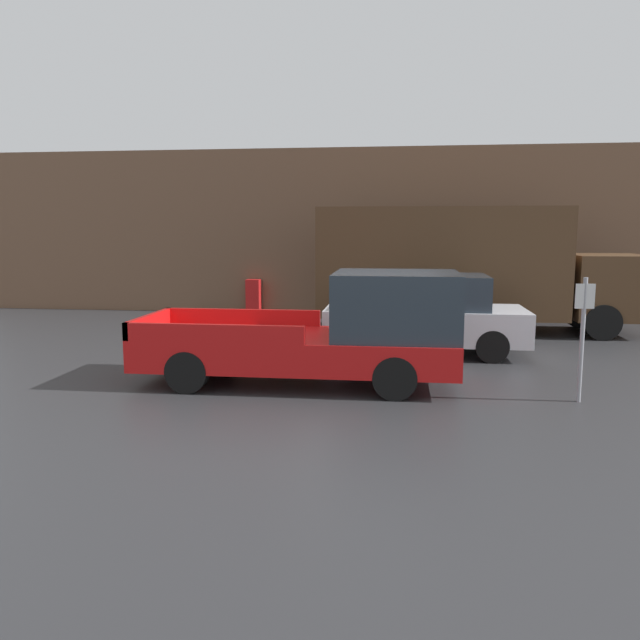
% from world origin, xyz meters
% --- Properties ---
extents(ground_plane, '(60.00, 60.00, 0.00)m').
position_xyz_m(ground_plane, '(0.00, 0.00, 0.00)').
color(ground_plane, '#2D2D30').
extents(building_wall, '(28.00, 0.15, 5.38)m').
position_xyz_m(building_wall, '(0.00, 9.22, 2.69)').
color(building_wall, brown).
rests_on(building_wall, ground).
extents(pickup_truck, '(5.72, 2.13, 2.05)m').
position_xyz_m(pickup_truck, '(-0.65, -0.24, 0.95)').
color(pickup_truck, red).
rests_on(pickup_truck, ground).
extents(car, '(4.44, 1.96, 1.78)m').
position_xyz_m(car, '(1.14, 2.82, 0.89)').
color(car, silver).
rests_on(car, ground).
extents(delivery_truck, '(8.61, 2.34, 3.37)m').
position_xyz_m(delivery_truck, '(2.20, 6.11, 1.79)').
color(delivery_truck, '#4C331E').
rests_on(delivery_truck, ground).
extents(parking_sign, '(0.30, 0.07, 2.04)m').
position_xyz_m(parking_sign, '(3.45, -0.93, 1.16)').
color(parking_sign, gray).
rests_on(parking_sign, ground).
extents(newspaper_box, '(0.45, 0.40, 1.13)m').
position_xyz_m(newspaper_box, '(-4.28, 8.89, 0.57)').
color(newspaper_box, red).
rests_on(newspaper_box, ground).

